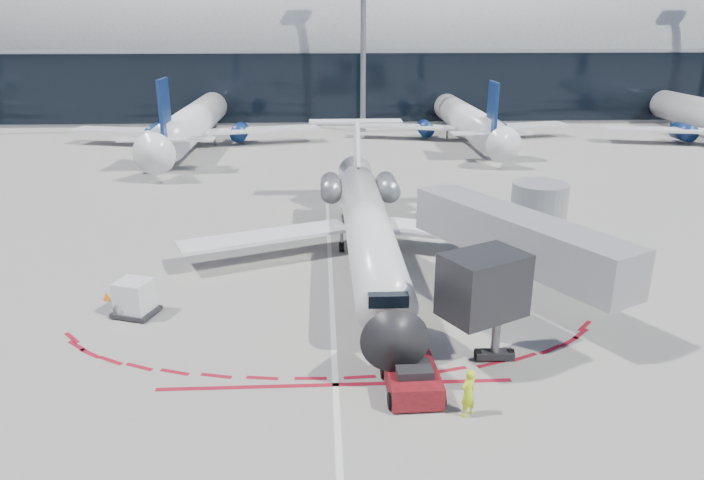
{
  "coord_description": "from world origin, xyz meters",
  "views": [
    {
      "loc": [
        -0.42,
        -32.87,
        13.53
      ],
      "look_at": [
        1.11,
        -2.18,
        2.77
      ],
      "focal_mm": 32.0,
      "sensor_mm": 36.0,
      "label": 1
    }
  ],
  "objects_px": {
    "pushback_tug": "(412,378)",
    "ramp_worker": "(468,393)",
    "regional_jet": "(367,222)",
    "uld_container": "(135,298)"
  },
  "relations": [
    {
      "from": "regional_jet",
      "to": "ramp_worker",
      "type": "bearing_deg",
      "value": -81.15
    },
    {
      "from": "pushback_tug",
      "to": "uld_container",
      "type": "bearing_deg",
      "value": 147.8
    },
    {
      "from": "regional_jet",
      "to": "pushback_tug",
      "type": "bearing_deg",
      "value": -87.16
    },
    {
      "from": "ramp_worker",
      "to": "uld_container",
      "type": "height_order",
      "value": "ramp_worker"
    },
    {
      "from": "uld_container",
      "to": "regional_jet",
      "type": "bearing_deg",
      "value": 49.89
    },
    {
      "from": "regional_jet",
      "to": "pushback_tug",
      "type": "height_order",
      "value": "regional_jet"
    },
    {
      "from": "regional_jet",
      "to": "pushback_tug",
      "type": "distance_m",
      "value": 14.5
    },
    {
      "from": "regional_jet",
      "to": "ramp_worker",
      "type": "relative_size",
      "value": 14.71
    },
    {
      "from": "ramp_worker",
      "to": "uld_container",
      "type": "bearing_deg",
      "value": -65.01
    },
    {
      "from": "pushback_tug",
      "to": "ramp_worker",
      "type": "bearing_deg",
      "value": -44.74
    }
  ]
}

